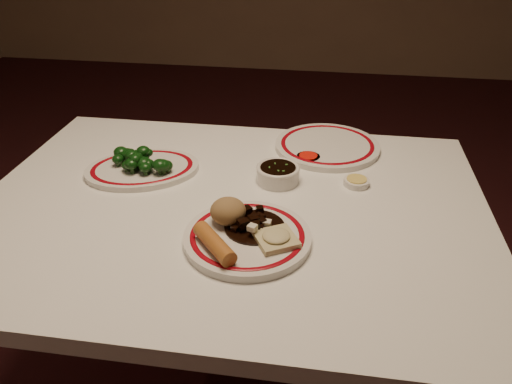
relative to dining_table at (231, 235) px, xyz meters
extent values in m
cube|color=white|center=(0.00, 0.00, 0.07)|extent=(1.20, 0.90, 0.04)
cylinder|color=black|center=(-0.54, 0.39, -0.30)|extent=(0.06, 0.06, 0.71)
cylinder|color=black|center=(0.54, 0.39, -0.30)|extent=(0.06, 0.06, 0.71)
cylinder|color=silver|center=(0.06, -0.14, 0.10)|extent=(0.34, 0.34, 0.02)
torus|color=maroon|center=(0.06, -0.14, 0.11)|extent=(0.29, 0.29, 0.00)
ellipsoid|color=olive|center=(0.02, -0.10, 0.14)|extent=(0.08, 0.08, 0.06)
cylinder|color=#B46B2C|center=(0.01, -0.21, 0.13)|extent=(0.11, 0.12, 0.03)
cube|color=#C4BA8A|center=(0.13, -0.16, 0.12)|extent=(0.11, 0.11, 0.01)
ellipsoid|color=#C4BA8A|center=(0.13, -0.16, 0.13)|extent=(0.06, 0.06, 0.02)
cylinder|color=black|center=(0.08, -0.12, 0.11)|extent=(0.13, 0.13, 0.00)
cube|color=black|center=(0.04, -0.14, 0.12)|extent=(0.02, 0.02, 0.02)
cube|color=black|center=(0.05, -0.10, 0.12)|extent=(0.02, 0.02, 0.02)
cube|color=black|center=(0.08, -0.11, 0.13)|extent=(0.02, 0.02, 0.02)
cube|color=black|center=(0.08, -0.11, 0.12)|extent=(0.02, 0.02, 0.02)
cube|color=black|center=(0.08, -0.13, 0.13)|extent=(0.02, 0.02, 0.02)
cube|color=black|center=(0.05, -0.10, 0.12)|extent=(0.02, 0.02, 0.01)
cube|color=black|center=(0.07, -0.13, 0.13)|extent=(0.03, 0.03, 0.02)
cube|color=black|center=(0.06, -0.12, 0.12)|extent=(0.02, 0.02, 0.02)
cube|color=black|center=(0.08, -0.10, 0.12)|extent=(0.03, 0.03, 0.02)
cube|color=black|center=(0.08, -0.07, 0.12)|extent=(0.02, 0.02, 0.02)
cube|color=black|center=(0.08, -0.12, 0.12)|extent=(0.02, 0.02, 0.02)
cube|color=black|center=(0.07, -0.12, 0.13)|extent=(0.03, 0.03, 0.02)
cube|color=black|center=(0.06, -0.12, 0.12)|extent=(0.02, 0.02, 0.02)
cube|color=black|center=(0.05, -0.07, 0.12)|extent=(0.03, 0.03, 0.02)
cube|color=black|center=(0.05, -0.13, 0.13)|extent=(0.03, 0.03, 0.02)
cube|color=black|center=(0.05, -0.13, 0.12)|extent=(0.02, 0.02, 0.02)
cube|color=black|center=(0.09, -0.11, 0.12)|extent=(0.02, 0.02, 0.02)
cube|color=black|center=(0.09, -0.13, 0.12)|extent=(0.02, 0.02, 0.01)
cube|color=black|center=(0.07, -0.12, 0.12)|extent=(0.02, 0.02, 0.02)
cube|color=beige|center=(0.08, -0.15, 0.13)|extent=(0.02, 0.02, 0.01)
cube|color=beige|center=(0.10, -0.11, 0.12)|extent=(0.02, 0.02, 0.01)
torus|color=maroon|center=(-0.26, 0.12, 0.11)|extent=(0.33, 0.33, 0.00)
cylinder|color=#23471C|center=(-0.32, 0.15, 0.11)|extent=(0.01, 0.01, 0.01)
ellipsoid|color=#0D360E|center=(-0.32, 0.15, 0.13)|extent=(0.04, 0.04, 0.03)
cylinder|color=#23471C|center=(-0.25, 0.12, 0.11)|extent=(0.01, 0.01, 0.01)
ellipsoid|color=#0D360E|center=(-0.25, 0.12, 0.12)|extent=(0.03, 0.03, 0.02)
cylinder|color=#23471C|center=(-0.27, 0.08, 0.11)|extent=(0.01, 0.01, 0.02)
ellipsoid|color=#0D360E|center=(-0.27, 0.08, 0.13)|extent=(0.04, 0.04, 0.03)
cylinder|color=#23471C|center=(-0.30, 0.14, 0.11)|extent=(0.01, 0.01, 0.01)
ellipsoid|color=#0D360E|center=(-0.30, 0.14, 0.13)|extent=(0.04, 0.04, 0.03)
cylinder|color=#23471C|center=(-0.25, 0.11, 0.11)|extent=(0.01, 0.01, 0.01)
ellipsoid|color=#0D360E|center=(-0.25, 0.11, 0.13)|extent=(0.03, 0.03, 0.03)
cylinder|color=#23471C|center=(-0.24, 0.10, 0.11)|extent=(0.01, 0.01, 0.01)
ellipsoid|color=#0D360E|center=(-0.24, 0.10, 0.13)|extent=(0.03, 0.03, 0.02)
cylinder|color=#23471C|center=(-0.23, 0.10, 0.11)|extent=(0.01, 0.01, 0.01)
ellipsoid|color=#0D360E|center=(-0.23, 0.10, 0.13)|extent=(0.04, 0.04, 0.03)
cylinder|color=#23471C|center=(-0.29, 0.09, 0.11)|extent=(0.01, 0.01, 0.01)
ellipsoid|color=#0D360E|center=(-0.29, 0.09, 0.12)|extent=(0.03, 0.03, 0.02)
cylinder|color=#23471C|center=(-0.27, 0.13, 0.11)|extent=(0.01, 0.01, 0.01)
ellipsoid|color=#0D360E|center=(-0.27, 0.13, 0.13)|extent=(0.03, 0.03, 0.03)
cylinder|color=#23471C|center=(-0.19, 0.09, 0.11)|extent=(0.01, 0.01, 0.01)
ellipsoid|color=#0D360E|center=(-0.19, 0.09, 0.13)|extent=(0.04, 0.04, 0.03)
cylinder|color=#23471C|center=(-0.20, 0.09, 0.11)|extent=(0.01, 0.01, 0.01)
ellipsoid|color=#0D360E|center=(-0.20, 0.09, 0.13)|extent=(0.04, 0.04, 0.03)
cylinder|color=#23471C|center=(-0.28, 0.14, 0.11)|extent=(0.01, 0.01, 0.01)
ellipsoid|color=#0D360E|center=(-0.28, 0.14, 0.12)|extent=(0.03, 0.03, 0.02)
cylinder|color=#23471C|center=(-0.24, 0.09, 0.11)|extent=(0.01, 0.01, 0.01)
ellipsoid|color=#0D360E|center=(-0.24, 0.09, 0.13)|extent=(0.04, 0.04, 0.03)
cylinder|color=#23471C|center=(-0.31, 0.15, 0.11)|extent=(0.01, 0.01, 0.01)
ellipsoid|color=#0D360E|center=(-0.31, 0.15, 0.13)|extent=(0.04, 0.04, 0.03)
cylinder|color=#23471C|center=(-0.26, 0.14, 0.11)|extent=(0.01, 0.01, 0.01)
ellipsoid|color=#0D360E|center=(-0.26, 0.14, 0.13)|extent=(0.03, 0.03, 0.02)
cylinder|color=#23471C|center=(-0.30, 0.14, 0.11)|extent=(0.01, 0.01, 0.01)
ellipsoid|color=#0D360E|center=(-0.30, 0.14, 0.13)|extent=(0.04, 0.04, 0.03)
cylinder|color=#23471C|center=(-0.32, 0.11, 0.11)|extent=(0.01, 0.01, 0.01)
ellipsoid|color=#0D360E|center=(-0.32, 0.11, 0.13)|extent=(0.03, 0.03, 0.02)
cylinder|color=#23471C|center=(-0.25, 0.12, 0.11)|extent=(0.01, 0.01, 0.01)
ellipsoid|color=#0D360E|center=(-0.25, 0.12, 0.13)|extent=(0.04, 0.04, 0.03)
cylinder|color=#23471C|center=(-0.23, 0.08, 0.11)|extent=(0.01, 0.01, 0.01)
ellipsoid|color=#0D360E|center=(-0.23, 0.08, 0.13)|extent=(0.03, 0.03, 0.03)
cylinder|color=#23471C|center=(-0.28, 0.12, 0.11)|extent=(0.01, 0.01, 0.01)
ellipsoid|color=#0D360E|center=(-0.28, 0.12, 0.12)|extent=(0.03, 0.03, 0.02)
cylinder|color=#23471C|center=(-0.18, 0.10, 0.11)|extent=(0.01, 0.01, 0.01)
ellipsoid|color=#0D360E|center=(-0.18, 0.10, 0.13)|extent=(0.03, 0.03, 0.03)
ellipsoid|color=#0D360E|center=(-0.26, 0.10, 0.14)|extent=(0.03, 0.03, 0.02)
ellipsoid|color=#0D360E|center=(-0.28, 0.11, 0.14)|extent=(0.03, 0.03, 0.03)
ellipsoid|color=#0D360E|center=(-0.24, 0.13, 0.14)|extent=(0.03, 0.03, 0.02)
ellipsoid|color=#0D360E|center=(-0.26, 0.09, 0.14)|extent=(0.03, 0.03, 0.02)
ellipsoid|color=#0D360E|center=(-0.27, 0.13, 0.14)|extent=(0.04, 0.04, 0.03)
ellipsoid|color=#0D360E|center=(-0.25, 0.13, 0.15)|extent=(0.04, 0.04, 0.03)
ellipsoid|color=#0D360E|center=(-0.26, 0.14, 0.14)|extent=(0.03, 0.03, 0.02)
ellipsoid|color=#0D360E|center=(-0.26, 0.10, 0.14)|extent=(0.03, 0.03, 0.03)
cylinder|color=silver|center=(0.10, 0.12, 0.11)|extent=(0.11, 0.11, 0.04)
cylinder|color=black|center=(0.10, 0.12, 0.13)|extent=(0.09, 0.09, 0.00)
cylinder|color=silver|center=(0.17, 0.24, 0.10)|extent=(0.06, 0.06, 0.02)
cylinder|color=red|center=(0.17, 0.24, 0.11)|extent=(0.05, 0.05, 0.00)
cylinder|color=silver|center=(0.30, 0.13, 0.10)|extent=(0.06, 0.06, 0.02)
cylinder|color=#DFC55C|center=(0.30, 0.13, 0.11)|extent=(0.05, 0.05, 0.00)
cylinder|color=silver|center=(0.22, 0.33, 0.10)|extent=(0.38, 0.38, 0.02)
torus|color=maroon|center=(0.22, 0.33, 0.11)|extent=(0.33, 0.33, 0.00)
camera|label=1|loc=(0.21, -0.97, 0.72)|focal=35.00mm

